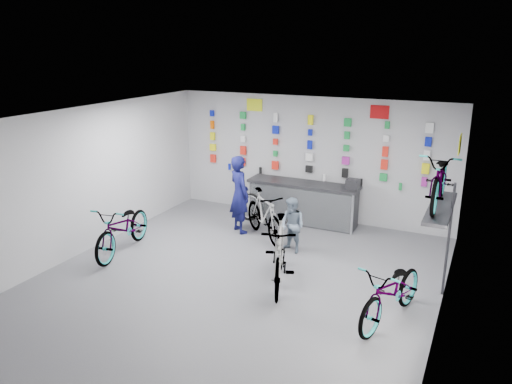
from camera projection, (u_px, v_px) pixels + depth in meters
The scene contains 21 objects.
floor at pixel (234, 282), 9.12m from camera, with size 8.00×8.00×0.00m, color #535358.
ceiling at pixel (232, 119), 8.26m from camera, with size 8.00×8.00×0.00m, color white.
wall_back at pixel (310, 158), 12.15m from camera, with size 7.00×7.00×0.00m, color #B8B8BA.
wall_front at pixel (55, 312), 5.23m from camera, with size 7.00×7.00×0.00m, color #B8B8BA.
wall_left at pixel (81, 181), 10.13m from camera, with size 8.00×8.00×0.00m, color #B8B8BA.
wall_right at pixel (446, 237), 7.25m from camera, with size 8.00×8.00×0.00m, color #B8B8BA.
counter at pixel (303, 203), 12.04m from camera, with size 2.70×0.66×1.00m.
merch_wall at pixel (315, 149), 11.95m from camera, with size 5.57×0.08×1.57m.
wall_bracket at pixel (442, 213), 8.37m from camera, with size 0.39×1.90×2.00m.
sign_left at pixel (254, 105), 12.40m from camera, with size 0.42×0.02×0.30m, color #F1FF1E.
sign_right at pixel (380, 112), 11.12m from camera, with size 0.42×0.02×0.30m, color red.
sign_side at pixel (460, 144), 7.96m from camera, with size 0.02×0.40×0.30m, color #F1FF1E.
bike_left at pixel (123, 228), 10.29m from camera, with size 0.72×2.05×1.08m, color gray.
bike_center at pixel (279, 253), 8.87m from camera, with size 0.58×2.04×1.23m, color gray.
bike_right at pixel (392, 292), 7.72m from camera, with size 0.67×1.92×1.01m, color gray.
bike_service at pixel (264, 215), 11.02m from camera, with size 0.52×1.83×1.10m, color gray.
bike_wall at pixel (441, 179), 8.23m from camera, with size 0.63×1.80×0.95m, color gray.
clerk at pixel (239, 194), 11.33m from camera, with size 0.66×0.43×1.80m, color #0E1045.
customer at pixel (292, 225), 10.30m from camera, with size 0.57×0.44×1.17m, color slate.
spare_wheel at pixel (249, 207), 12.28m from camera, with size 0.71×0.33×0.68m.
register at pixel (353, 184), 11.38m from camera, with size 0.28×0.30×0.22m, color black.
Camera 1 is at (3.91, -7.29, 4.21)m, focal length 35.00 mm.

